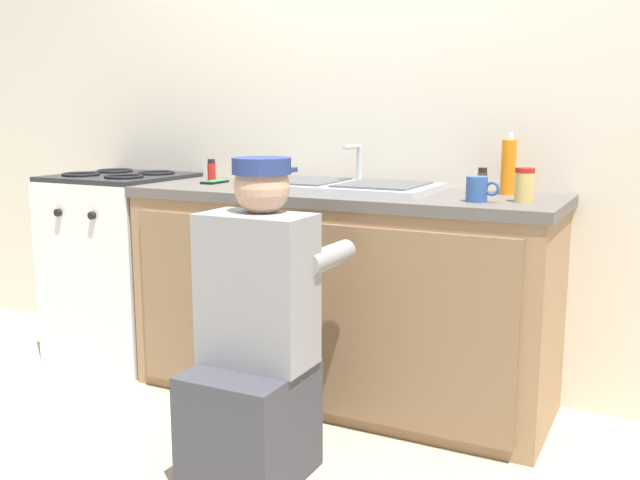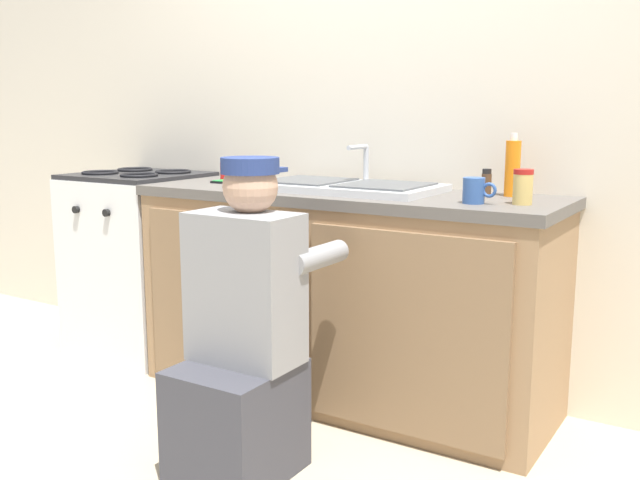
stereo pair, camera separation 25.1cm
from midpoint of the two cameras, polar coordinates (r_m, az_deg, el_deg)
ground_plane at (r=3.04m, az=-3.31°, el=-14.16°), size 12.00×12.00×0.00m
back_wall at (r=3.35m, az=2.15°, el=10.10°), size 6.00×0.10×2.50m
counter_cabinet at (r=3.14m, az=-0.71°, el=-4.87°), size 1.82×0.62×0.88m
countertop at (r=3.06m, az=-0.65°, el=3.57°), size 1.86×0.62×0.04m
sink_double_basin at (r=3.05m, az=-0.63°, el=4.35°), size 0.80×0.44×0.19m
stove_range at (r=3.86m, az=-17.25°, el=-1.96°), size 0.62×0.62×0.96m
plumber_person at (r=2.49m, az=-8.14°, el=-8.53°), size 0.42×0.61×1.10m
spice_bottle_red at (r=3.55m, az=-10.69°, el=5.49°), size 0.04×0.04×0.11m
coffee_mug at (r=2.69m, az=9.90°, el=4.02°), size 0.13×0.08×0.10m
soap_bottle_orange at (r=2.96m, az=12.51°, el=5.75°), size 0.06×0.06×0.25m
cell_phone at (r=3.42m, az=-10.52°, el=4.58°), size 0.07×0.14×0.01m
spice_bottle_pepper at (r=2.99m, az=10.53°, el=4.67°), size 0.04×0.04×0.11m
condiment_jar at (r=2.71m, az=13.51°, el=4.29°), size 0.07×0.07×0.13m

